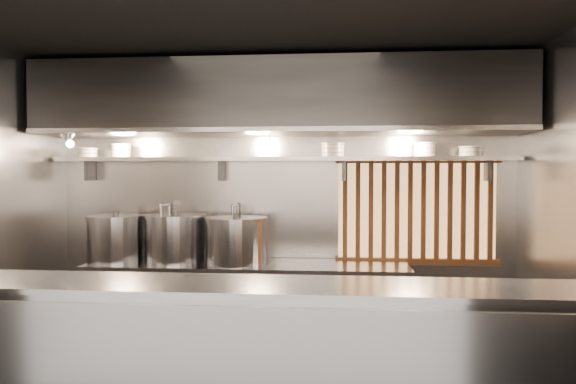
% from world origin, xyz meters
% --- Properties ---
extents(ceiling, '(4.50, 4.50, 0.00)m').
position_xyz_m(ceiling, '(0.00, 0.00, 2.80)').
color(ceiling, black).
rests_on(ceiling, wall_back).
extents(wall_back, '(4.50, 0.00, 4.50)m').
position_xyz_m(wall_back, '(0.00, 1.50, 1.40)').
color(wall_back, gray).
rests_on(wall_back, floor).
extents(serving_counter, '(4.50, 0.56, 1.13)m').
position_xyz_m(serving_counter, '(0.00, -0.96, 0.57)').
color(serving_counter, '#A1A1A6').
rests_on(serving_counter, floor).
extents(cooking_bench, '(3.00, 0.70, 0.90)m').
position_xyz_m(cooking_bench, '(-0.30, 1.13, 0.45)').
color(cooking_bench, '#A1A1A6').
rests_on(cooking_bench, floor).
extents(bowl_shelf, '(4.40, 0.34, 0.04)m').
position_xyz_m(bowl_shelf, '(0.00, 1.32, 1.88)').
color(bowl_shelf, '#A1A1A6').
rests_on(bowl_shelf, wall_back).
extents(exhaust_hood, '(4.40, 0.81, 0.65)m').
position_xyz_m(exhaust_hood, '(0.00, 1.10, 2.42)').
color(exhaust_hood, '#2D2D30').
rests_on(exhaust_hood, ceiling).
extents(wood_screen, '(1.56, 0.09, 1.04)m').
position_xyz_m(wood_screen, '(1.30, 1.45, 1.38)').
color(wood_screen, '#FFBC72').
rests_on(wood_screen, wall_back).
extents(faucet_left, '(0.04, 0.30, 0.50)m').
position_xyz_m(faucet_left, '(-1.15, 1.37, 1.31)').
color(faucet_left, silver).
rests_on(faucet_left, wall_back).
extents(faucet_right, '(0.04, 0.30, 0.50)m').
position_xyz_m(faucet_right, '(-0.45, 1.37, 1.31)').
color(faucet_right, silver).
rests_on(faucet_right, wall_back).
extents(heat_lamp, '(0.25, 0.35, 0.20)m').
position_xyz_m(heat_lamp, '(-1.90, 0.85, 2.07)').
color(heat_lamp, '#A1A1A6').
rests_on(heat_lamp, exhaust_hood).
extents(pendant_bulb, '(0.09, 0.09, 0.19)m').
position_xyz_m(pendant_bulb, '(-0.10, 1.20, 1.96)').
color(pendant_bulb, '#2D2D30').
rests_on(pendant_bulb, exhaust_hood).
extents(stock_pot_left, '(0.74, 0.74, 0.48)m').
position_xyz_m(stock_pot_left, '(-1.58, 1.14, 1.12)').
color(stock_pot_left, '#A1A1A6').
rests_on(stock_pot_left, cooking_bench).
extents(stock_pot_mid, '(0.68, 0.68, 0.49)m').
position_xyz_m(stock_pot_mid, '(-1.00, 1.15, 1.13)').
color(stock_pot_mid, '#A1A1A6').
rests_on(stock_pot_mid, cooking_bench).
extents(stock_pot_right, '(0.76, 0.76, 0.47)m').
position_xyz_m(stock_pot_right, '(-0.40, 1.08, 1.12)').
color(stock_pot_right, '#A1A1A6').
rests_on(stock_pot_right, cooking_bench).
extents(bowl_stack_0, '(0.21, 0.21, 0.09)m').
position_xyz_m(bowl_stack_0, '(-1.94, 1.32, 1.95)').
color(bowl_stack_0, silver).
rests_on(bowl_stack_0, bowl_shelf).
extents(bowl_stack_1, '(0.20, 0.20, 0.13)m').
position_xyz_m(bowl_stack_1, '(-1.59, 1.32, 1.97)').
color(bowl_stack_1, silver).
rests_on(bowl_stack_1, bowl_shelf).
extents(bowl_stack_2, '(0.23, 0.23, 0.13)m').
position_xyz_m(bowl_stack_2, '(0.49, 1.32, 1.97)').
color(bowl_stack_2, silver).
rests_on(bowl_stack_2, bowl_shelf).
extents(bowl_stack_3, '(0.22, 0.22, 0.13)m').
position_xyz_m(bowl_stack_3, '(1.35, 1.32, 1.97)').
color(bowl_stack_3, silver).
rests_on(bowl_stack_3, bowl_shelf).
extents(bowl_stack_4, '(0.23, 0.23, 0.09)m').
position_xyz_m(bowl_stack_4, '(1.78, 1.32, 1.95)').
color(bowl_stack_4, silver).
rests_on(bowl_stack_4, bowl_shelf).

